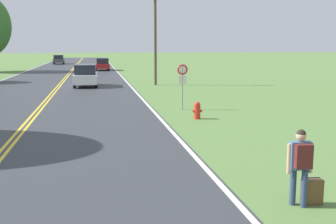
{
  "coord_description": "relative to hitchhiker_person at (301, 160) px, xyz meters",
  "views": [
    {
      "loc": [
        3.0,
        -2.42,
        3.47
      ],
      "look_at": [
        5.4,
        11.22,
        1.27
      ],
      "focal_mm": 45.0,
      "sensor_mm": 36.0,
      "label": 1
    }
  ],
  "objects": [
    {
      "name": "fire_hydrant",
      "position": [
        0.49,
        11.14,
        -0.62
      ],
      "size": [
        0.46,
        0.3,
        0.83
      ],
      "color": "red",
      "rests_on": "ground"
    },
    {
      "name": "suitcase",
      "position": [
        0.34,
        0.08,
        -0.76
      ],
      "size": [
        0.47,
        0.23,
        0.62
      ],
      "rotation": [
        0.0,
        0.0,
        1.49
      ],
      "color": "brown",
      "rests_on": "ground"
    },
    {
      "name": "car_red_van_approaching",
      "position": [
        -3.11,
        51.78,
        -0.14
      ],
      "size": [
        1.85,
        4.32,
        1.71
      ],
      "rotation": [
        0.0,
        0.0,
        -1.57
      ],
      "color": "black",
      "rests_on": "ground"
    },
    {
      "name": "hitchhiker_person",
      "position": [
        0.0,
        0.0,
        0.0
      ],
      "size": [
        0.58,
        0.43,
        1.7
      ],
      "rotation": [
        0.0,
        0.0,
        1.49
      ],
      "color": "navy",
      "rests_on": "ground"
    },
    {
      "name": "car_white_suv_nearest",
      "position": [
        -5.02,
        28.28,
        -0.07
      ],
      "size": [
        1.99,
        4.34,
        1.88
      ],
      "rotation": [
        0.0,
        0.0,
        -1.58
      ],
      "color": "black",
      "rests_on": "ground"
    },
    {
      "name": "car_dark_grey_suv_mid_near",
      "position": [
        -10.73,
        73.46,
        -0.13
      ],
      "size": [
        1.99,
        4.76,
        1.69
      ],
      "rotation": [
        0.0,
        0.0,
        1.59
      ],
      "color": "black",
      "rests_on": "ground"
    },
    {
      "name": "utility_pole_midground",
      "position": [
        1.03,
        28.64,
        3.26
      ],
      "size": [
        1.8,
        0.24,
        8.29
      ],
      "color": "brown",
      "rests_on": "ground"
    },
    {
      "name": "traffic_sign",
      "position": [
        0.39,
        14.11,
        0.83
      ],
      "size": [
        0.6,
        0.1,
        2.48
      ],
      "color": "gray",
      "rests_on": "ground"
    }
  ]
}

